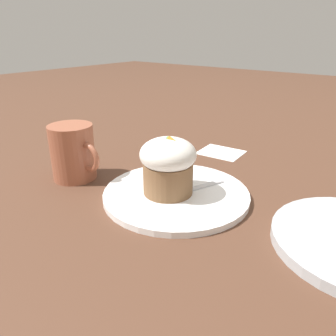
{
  "coord_description": "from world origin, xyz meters",
  "views": [
    {
      "loc": [
        0.31,
        -0.42,
        0.28
      ],
      "look_at": [
        -0.01,
        -0.01,
        0.06
      ],
      "focal_mm": 35.0,
      "sensor_mm": 36.0,
      "label": 1
    }
  ],
  "objects": [
    {
      "name": "ground_plane",
      "position": [
        0.0,
        0.0,
        0.0
      ],
      "size": [
        4.0,
        4.0,
        0.0
      ],
      "primitive_type": "plane",
      "color": "#513323"
    },
    {
      "name": "coffee_cup",
      "position": [
        -0.21,
        -0.06,
        0.05
      ],
      "size": [
        0.12,
        0.09,
        0.11
      ],
      "color": "#9E563D",
      "rests_on": "ground_plane"
    },
    {
      "name": "paper_napkin",
      "position": [
        -0.05,
        0.25,
        0.0
      ],
      "size": [
        0.11,
        0.09,
        0.0
      ],
      "color": "white",
      "rests_on": "ground_plane"
    },
    {
      "name": "spoon",
      "position": [
        0.01,
        0.01,
        0.01
      ],
      "size": [
        0.06,
        0.12,
        0.01
      ],
      "color": "silver",
      "rests_on": "dessert_plate"
    },
    {
      "name": "dessert_plate",
      "position": [
        0.0,
        0.0,
        0.01
      ],
      "size": [
        0.26,
        0.26,
        0.01
      ],
      "color": "white",
      "rests_on": "ground_plane"
    },
    {
      "name": "carrot_cake",
      "position": [
        -0.01,
        -0.01,
        0.06
      ],
      "size": [
        0.1,
        0.1,
        0.1
      ],
      "color": "brown",
      "rests_on": "dessert_plate"
    }
  ]
}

